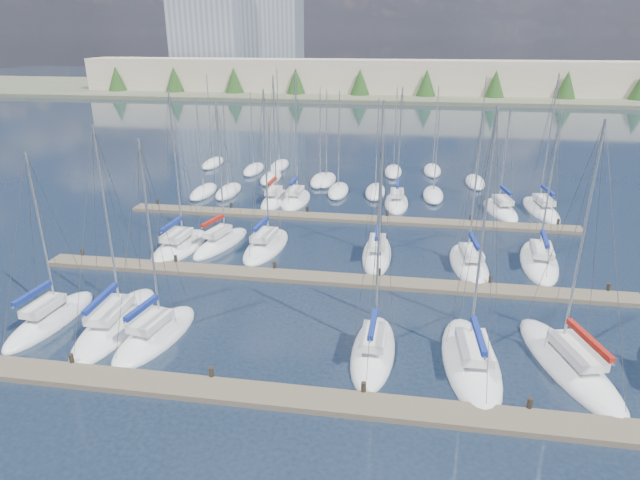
# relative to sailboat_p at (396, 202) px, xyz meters

# --- Properties ---
(ground) EXTENTS (400.00, 400.00, 0.00)m
(ground) POSITION_rel_sailboat_p_xyz_m (-4.79, 24.07, -0.19)
(ground) COLOR #1D293B
(ground) RESTS_ON ground
(dock_near) EXTENTS (44.00, 1.93, 1.10)m
(dock_near) POSITION_rel_sailboat_p_xyz_m (-4.79, -33.91, -0.03)
(dock_near) COLOR #6B5E4C
(dock_near) RESTS_ON ground
(dock_mid) EXTENTS (44.00, 1.93, 1.10)m
(dock_mid) POSITION_rel_sailboat_p_xyz_m (-4.79, -19.91, -0.03)
(dock_mid) COLOR #6B5E4C
(dock_mid) RESTS_ON ground
(dock_far) EXTENTS (44.00, 1.93, 1.10)m
(dock_far) POSITION_rel_sailboat_p_xyz_m (-4.79, -5.91, -0.03)
(dock_far) COLOR #6B5E4C
(dock_far) RESTS_ON ground
(sailboat_p) EXTENTS (2.61, 7.53, 12.85)m
(sailboat_p) POSITION_rel_sailboat_p_xyz_m (0.00, 0.00, 0.00)
(sailboat_p) COLOR white
(sailboat_p) RESTS_ON ground
(sailboat_k) EXTENTS (2.48, 8.70, 13.20)m
(sailboat_k) POSITION_rel_sailboat_p_xyz_m (-1.21, -14.59, 0.00)
(sailboat_k) COLOR white
(sailboat_k) RESTS_ON ground
(sailboat_a) EXTENTS (2.95, 8.08, 11.51)m
(sailboat_a) POSITION_rel_sailboat_p_xyz_m (-21.05, -28.71, -0.01)
(sailboat_a) COLOR white
(sailboat_a) RESTS_ON ground
(sailboat_n) EXTENTS (2.62, 7.74, 13.90)m
(sailboat_n) POSITION_rel_sailboat_p_xyz_m (-13.10, -1.15, 0.01)
(sailboat_n) COLOR white
(sailboat_n) RESTS_ON ground
(sailboat_b) EXTENTS (3.34, 9.76, 13.14)m
(sailboat_b) POSITION_rel_sailboat_p_xyz_m (-16.75, -28.45, -0.02)
(sailboat_b) COLOR white
(sailboat_b) RESTS_ON ground
(sailboat_h) EXTENTS (3.75, 8.43, 13.76)m
(sailboat_h) POSITION_rel_sailboat_p_xyz_m (-17.92, -15.61, -0.01)
(sailboat_h) COLOR white
(sailboat_h) RESTS_ON ground
(sailboat_o) EXTENTS (2.92, 7.62, 14.20)m
(sailboat_o) POSITION_rel_sailboat_p_xyz_m (-10.85, -0.72, 0.01)
(sailboat_o) COLOR white
(sailboat_o) RESTS_ON ground
(sailboat_m) EXTENTS (3.79, 9.34, 12.59)m
(sailboat_m) POSITION_rel_sailboat_p_xyz_m (11.66, -14.07, -0.01)
(sailboat_m) COLOR white
(sailboat_m) RESTS_ON ground
(sailboat_c) EXTENTS (3.97, 7.87, 12.67)m
(sailboat_c) POSITION_rel_sailboat_p_xyz_m (-13.62, -29.43, -0.01)
(sailboat_c) COLOR white
(sailboat_c) RESTS_ON ground
(sailboat_q) EXTENTS (3.90, 7.90, 11.15)m
(sailboat_q) POSITION_rel_sailboat_p_xyz_m (10.61, -0.89, -0.01)
(sailboat_q) COLOR white
(sailboat_q) RESTS_ON ground
(sailboat_l) EXTENTS (3.40, 8.51, 12.63)m
(sailboat_l) POSITION_rel_sailboat_p_xyz_m (6.07, -15.55, -0.01)
(sailboat_l) COLOR white
(sailboat_l) RESTS_ON ground
(sailboat_e) EXTENTS (3.48, 9.52, 14.70)m
(sailboat_e) POSITION_rel_sailboat_p_xyz_m (4.87, -29.18, -0.01)
(sailboat_e) COLOR white
(sailboat_e) RESTS_ON ground
(sailboat_j) EXTENTS (3.57, 8.45, 13.82)m
(sailboat_j) POSITION_rel_sailboat_p_xyz_m (-10.66, -14.36, -0.01)
(sailboat_j) COLOR white
(sailboat_j) RESTS_ON ground
(sailboat_f) EXTENTS (5.36, 10.42, 14.11)m
(sailboat_f) POSITION_rel_sailboat_p_xyz_m (10.15, -28.65, -0.01)
(sailboat_f) COLOR white
(sailboat_f) RESTS_ON ground
(sailboat_r) EXTENTS (3.48, 9.05, 14.36)m
(sailboat_r) POSITION_rel_sailboat_p_xyz_m (14.77, -0.09, 0.00)
(sailboat_r) COLOR white
(sailboat_r) RESTS_ON ground
(sailboat_i) EXTENTS (4.02, 8.02, 12.79)m
(sailboat_i) POSITION_rel_sailboat_p_xyz_m (-14.70, -14.29, 0.01)
(sailboat_i) COLOR white
(sailboat_i) RESTS_ON ground
(sailboat_d) EXTENTS (2.70, 7.94, 12.97)m
(sailboat_d) POSITION_rel_sailboat_p_xyz_m (-0.55, -29.07, 0.00)
(sailboat_d) COLOR white
(sailboat_d) RESTS_ON ground
(distant_boats) EXTENTS (36.93, 20.75, 13.30)m
(distant_boats) POSITION_rel_sailboat_p_xyz_m (-9.13, 7.84, 0.11)
(distant_boats) COLOR #9EA0A5
(distant_boats) RESTS_ON ground
(shoreline) EXTENTS (400.00, 60.00, 38.00)m
(shoreline) POSITION_rel_sailboat_p_xyz_m (-18.08, 113.84, 7.26)
(shoreline) COLOR #666B51
(shoreline) RESTS_ON ground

